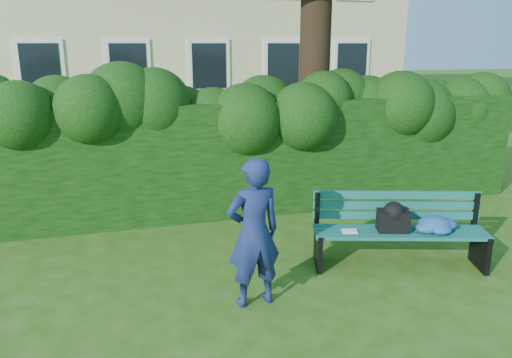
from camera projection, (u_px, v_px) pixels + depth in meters
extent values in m
plane|color=#2D520E|center=(269.00, 264.00, 6.24)|extent=(80.00, 80.00, 0.00)
cube|color=white|center=(41.00, 68.00, 14.00)|extent=(1.30, 0.08, 1.60)
cube|color=black|center=(41.00, 68.00, 13.97)|extent=(1.05, 0.04, 1.35)
cube|color=white|center=(128.00, 67.00, 14.64)|extent=(1.30, 0.08, 1.60)
cube|color=black|center=(129.00, 67.00, 14.61)|extent=(1.05, 0.04, 1.35)
cube|color=white|center=(209.00, 66.00, 15.29)|extent=(1.30, 0.08, 1.60)
cube|color=black|center=(209.00, 66.00, 15.25)|extent=(1.05, 0.04, 1.35)
cube|color=white|center=(283.00, 65.00, 15.93)|extent=(1.30, 0.08, 1.60)
cube|color=black|center=(283.00, 65.00, 15.89)|extent=(1.05, 0.04, 1.35)
cube|color=white|center=(351.00, 64.00, 16.57)|extent=(1.30, 0.08, 1.60)
cube|color=black|center=(352.00, 64.00, 16.53)|extent=(1.05, 0.04, 1.35)
cube|color=black|center=(229.00, 157.00, 8.04)|extent=(10.00, 1.00, 1.80)
cylinder|color=black|center=(315.00, 37.00, 8.30)|extent=(0.51, 0.51, 5.54)
cube|color=#105449|center=(404.00, 238.00, 5.89)|extent=(2.02, 0.71, 0.04)
cube|color=#105449|center=(401.00, 234.00, 6.01)|extent=(2.02, 0.71, 0.04)
cube|color=#105449|center=(399.00, 231.00, 6.12)|extent=(2.02, 0.71, 0.04)
cube|color=#105449|center=(396.00, 227.00, 6.24)|extent=(2.02, 0.71, 0.04)
cube|color=#105449|center=(396.00, 215.00, 6.28)|extent=(2.00, 0.65, 0.10)
cube|color=#105449|center=(396.00, 205.00, 6.26)|extent=(2.00, 0.65, 0.10)
cube|color=#105449|center=(397.00, 195.00, 6.23)|extent=(2.00, 0.65, 0.10)
cube|color=black|center=(318.00, 249.00, 6.14)|extent=(0.20, 0.50, 0.44)
cube|color=black|center=(317.00, 209.00, 6.28)|extent=(0.07, 0.07, 0.45)
cube|color=black|center=(319.00, 234.00, 6.04)|extent=(0.18, 0.42, 0.05)
cube|color=black|center=(480.00, 250.00, 6.11)|extent=(0.20, 0.50, 0.44)
cube|color=black|center=(475.00, 210.00, 6.25)|extent=(0.07, 0.07, 0.45)
cube|color=black|center=(484.00, 235.00, 6.00)|extent=(0.18, 0.42, 0.05)
cube|color=white|center=(350.00, 231.00, 6.02)|extent=(0.21, 0.18, 0.02)
cube|color=black|center=(393.00, 221.00, 6.03)|extent=(0.42, 0.33, 0.26)
imported|color=navy|center=(254.00, 233.00, 5.11)|extent=(0.62, 0.44, 1.59)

